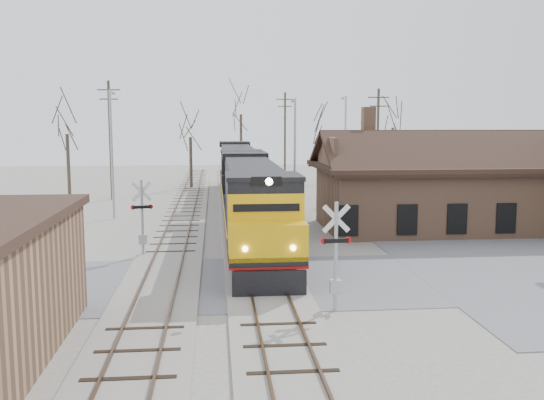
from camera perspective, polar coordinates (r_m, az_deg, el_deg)
The scene contains 20 objects.
ground at distance 26.89m, azimuth -0.75°, elevation -7.66°, with size 140.00×140.00×0.00m, color #A7A196.
road at distance 26.88m, azimuth -0.75°, elevation -7.63°, with size 60.00×9.00×0.03m, color slate.
track_main at distance 41.51m, azimuth -2.43°, elevation -2.15°, with size 3.40×90.00×0.24m.
track_siding at distance 41.53m, azimuth -8.65°, elevation -2.23°, with size 3.40×90.00×0.24m.
depot at distance 40.67m, azimuth 14.91°, elevation 0.73°, with size 15.20×9.31×7.90m.
locomotive_lead at distance 33.71m, azimuth -1.79°, elevation -0.22°, with size 3.20×21.44×4.76m.
locomotive_trailing at distance 55.28m, azimuth -3.21°, elevation 2.81°, with size 3.20×21.44×4.51m.
crossbuck_near at distance 22.55m, azimuth 6.02°, elevation -5.66°, with size 1.17×0.31×4.09m.
crossbuck_far at distance 32.03m, azimuth -12.11°, elevation -1.92°, with size 1.13×0.36×4.00m.
streetlight_a at distance 44.72m, azimuth -14.83°, elevation 4.81°, with size 0.25×2.04×9.15m.
streetlight_b at distance 47.52m, azimuth 2.14°, elevation 4.93°, with size 0.25×2.04×8.71m.
streetlight_c at distance 59.85m, azimuth 6.88°, elevation 5.73°, with size 0.25×2.04×9.35m.
utility_pole_a at distance 55.38m, azimuth -14.98°, elevation 5.64°, with size 2.00×0.24×10.46m.
utility_pole_b at distance 70.45m, azimuth 1.23°, elevation 6.14°, with size 2.00×0.24×10.21m.
utility_pole_c at distance 57.34m, azimuth 9.91°, elevation 5.56°, with size 2.00×0.24×9.92m.
tree_a at distance 58.28m, azimuth -18.77°, elevation 6.83°, with size 3.86×3.86×9.46m.
tree_b at distance 63.08m, azimuth -7.70°, elevation 6.67°, with size 3.54×3.54×8.68m.
tree_c at distance 73.06m, azimuth -2.95°, elevation 9.05°, with size 5.15×5.15×12.61m.
tree_d at distance 67.06m, azimuth 4.76°, elevation 7.39°, with size 3.96×3.96×9.70m.
tree_e at distance 68.78m, azimuth 11.32°, elevation 7.54°, with size 4.14×4.14×10.15m.
Camera 1 is at (-2.09, -25.86, 7.05)m, focal length 40.00 mm.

